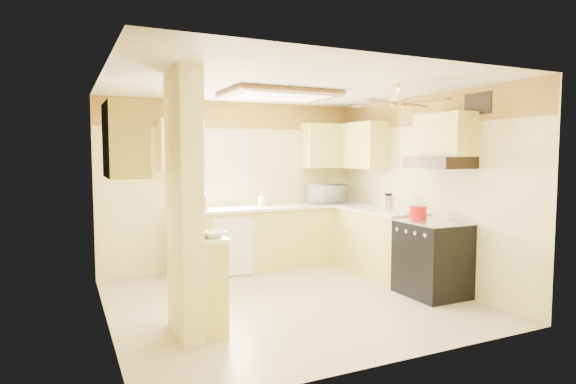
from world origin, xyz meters
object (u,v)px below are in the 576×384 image
microwave (327,194)px  dutch_oven (418,212)px  stove (432,258)px  bowl (213,235)px  kettle (388,203)px

microwave → dutch_oven: bearing=95.9°
stove → microwave: size_ratio=1.69×
bowl → microwave: bearing=41.7°
dutch_oven → microwave: bearing=97.6°
dutch_oven → kettle: kettle is taller
stove → microwave: 2.24m
stove → kettle: bearing=88.7°
microwave → bowl: bearing=40.1°
microwave → kettle: bearing=100.7°
kettle → stove: bearing=-91.3°
stove → kettle: (0.02, 0.91, 0.59)m
kettle → bowl: bearing=-159.7°
kettle → dutch_oven: bearing=-91.8°
stove → microwave: (-0.25, 2.13, 0.63)m
bowl → stove: bearing=2.6°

